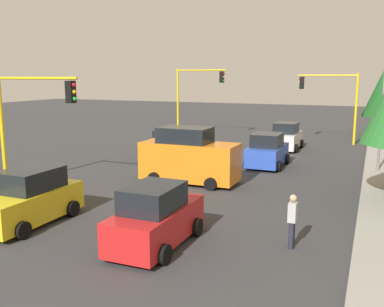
{
  "coord_description": "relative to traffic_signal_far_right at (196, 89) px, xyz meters",
  "views": [
    {
      "loc": [
        21.28,
        8.82,
        5.26
      ],
      "look_at": [
        0.55,
        0.04,
        1.2
      ],
      "focal_mm": 40.33,
      "sensor_mm": 36.0,
      "label": 1
    }
  ],
  "objects": [
    {
      "name": "car_white",
      "position": [
        4.17,
        8.79,
        -3.26
      ],
      "size": [
        3.8,
        2.07,
        1.98
      ],
      "color": "white",
      "rests_on": "ground"
    },
    {
      "name": "car_green",
      "position": [
        11.39,
        2.84,
        -3.27
      ],
      "size": [
        3.69,
        1.93,
        1.98
      ],
      "color": "#1E7238",
      "rests_on": "ground"
    },
    {
      "name": "car_blue",
      "position": [
        10.63,
        8.91,
        -3.26
      ],
      "size": [
        3.73,
        2.12,
        1.98
      ],
      "color": "blue",
      "rests_on": "ground"
    },
    {
      "name": "street_lamp_curbside",
      "position": [
        10.39,
        14.93,
        0.19
      ],
      "size": [
        2.15,
        0.28,
        7.0
      ],
      "color": "slate",
      "rests_on": "ground"
    },
    {
      "name": "traffic_signal_near_right",
      "position": [
        20.0,
        0.09,
        -0.39
      ],
      "size": [
        0.36,
        4.59,
        5.31
      ],
      "color": "yellow",
      "rests_on": "ground"
    },
    {
      "name": "ground_plane",
      "position": [
        14.0,
        5.73,
        -4.16
      ],
      "size": [
        120.0,
        120.0,
        0.0
      ],
      "primitive_type": "plane",
      "color": "#353538"
    },
    {
      "name": "traffic_signal_far_right",
      "position": [
        0.0,
        0.0,
        0.0
      ],
      "size": [
        0.36,
        4.59,
        5.9
      ],
      "color": "yellow",
      "rests_on": "ground"
    },
    {
      "name": "delivery_van_orange",
      "position": [
        16.0,
        6.22,
        -2.88
      ],
      "size": [
        2.22,
        4.8,
        2.77
      ],
      "color": "orange",
      "rests_on": "ground"
    },
    {
      "name": "traffic_signal_far_left",
      "position": [
        0.0,
        11.39,
        -0.29
      ],
      "size": [
        0.36,
        4.59,
        5.45
      ],
      "color": "yellow",
      "rests_on": "ground"
    },
    {
      "name": "pedestrian_crossing",
      "position": [
        22.4,
        12.45,
        -3.25
      ],
      "size": [
        0.4,
        0.24,
        1.7
      ],
      "color": "#262638",
      "rests_on": "ground"
    },
    {
      "name": "car_yellow",
      "position": [
        23.79,
        3.3,
        -3.26
      ],
      "size": [
        4.11,
        2.1,
        1.98
      ],
      "color": "yellow",
      "rests_on": "ground"
    },
    {
      "name": "car_red",
      "position": [
        23.88,
        8.49,
        -3.26
      ],
      "size": [
        3.92,
        1.97,
        1.98
      ],
      "color": "red",
      "rests_on": "ground"
    }
  ]
}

